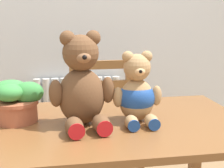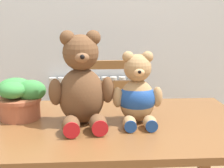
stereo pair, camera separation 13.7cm
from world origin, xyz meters
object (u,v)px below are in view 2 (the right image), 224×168
object	(u,v)px
wooden_chair_behind	(114,125)
teddy_bear_right	(137,95)
teddy_bear_left	(82,85)
potted_plant	(19,97)

from	to	relation	value
wooden_chair_behind	teddy_bear_right	distance (m)	0.82
teddy_bear_left	potted_plant	size ratio (longest dim) A/B	1.70
teddy_bear_left	teddy_bear_right	bearing A→B (deg)	175.12
teddy_bear_left	teddy_bear_right	distance (m)	0.25
wooden_chair_behind	teddy_bear_right	xyz separation A→B (m)	(0.05, -0.71, 0.41)
potted_plant	teddy_bear_left	bearing A→B (deg)	-19.74
teddy_bear_right	potted_plant	size ratio (longest dim) A/B	1.33
wooden_chair_behind	teddy_bear_left	world-z (taller)	teddy_bear_left
wooden_chair_behind	teddy_bear_left	size ratio (longest dim) A/B	2.27
teddy_bear_left	teddy_bear_right	world-z (taller)	teddy_bear_left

